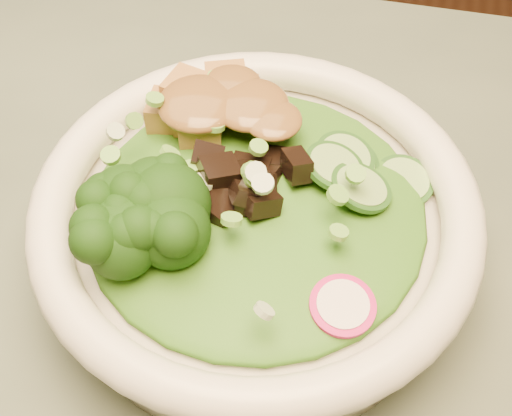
# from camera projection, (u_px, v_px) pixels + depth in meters

# --- Properties ---
(salad_bowl) EXTENTS (0.26, 0.26, 0.07)m
(salad_bowl) POSITION_uv_depth(u_px,v_px,m) (256.00, 228.00, 0.43)
(salad_bowl) COLOR white
(salad_bowl) RESTS_ON dining_table
(lettuce_bed) EXTENTS (0.20, 0.20, 0.02)m
(lettuce_bed) POSITION_uv_depth(u_px,v_px,m) (256.00, 207.00, 0.41)
(lettuce_bed) COLOR #225612
(lettuce_bed) RESTS_ON salad_bowl
(broccoli_florets) EXTENTS (0.10, 0.09, 0.04)m
(broccoli_florets) POSITION_uv_depth(u_px,v_px,m) (153.00, 225.00, 0.38)
(broccoli_florets) COLOR black
(broccoli_florets) RESTS_ON salad_bowl
(radish_slices) EXTENTS (0.11, 0.08, 0.02)m
(radish_slices) POSITION_uv_depth(u_px,v_px,m) (307.00, 291.00, 0.37)
(radish_slices) COLOR #B70E5C
(radish_slices) RESTS_ON salad_bowl
(cucumber_slices) EXTENTS (0.09, 0.09, 0.03)m
(cucumber_slices) POSITION_uv_depth(u_px,v_px,m) (357.00, 165.00, 0.41)
(cucumber_slices) COLOR #9BC56D
(cucumber_slices) RESTS_ON salad_bowl
(mushroom_heap) EXTENTS (0.09, 0.09, 0.04)m
(mushroom_heap) POSITION_uv_depth(u_px,v_px,m) (248.00, 177.00, 0.41)
(mushroom_heap) COLOR black
(mushroom_heap) RESTS_ON salad_bowl
(tofu_cubes) EXTENTS (0.10, 0.09, 0.03)m
(tofu_cubes) POSITION_uv_depth(u_px,v_px,m) (221.00, 122.00, 0.44)
(tofu_cubes) COLOR #A46736
(tofu_cubes) RESTS_ON salad_bowl
(peanut_sauce) EXTENTS (0.07, 0.05, 0.02)m
(peanut_sauce) POSITION_uv_depth(u_px,v_px,m) (221.00, 107.00, 0.43)
(peanut_sauce) COLOR brown
(peanut_sauce) RESTS_ON tofu_cubes
(scallion_garnish) EXTENTS (0.19, 0.19, 0.02)m
(scallion_garnish) POSITION_uv_depth(u_px,v_px,m) (256.00, 181.00, 0.39)
(scallion_garnish) COLOR #66A93B
(scallion_garnish) RESTS_ON salad_bowl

